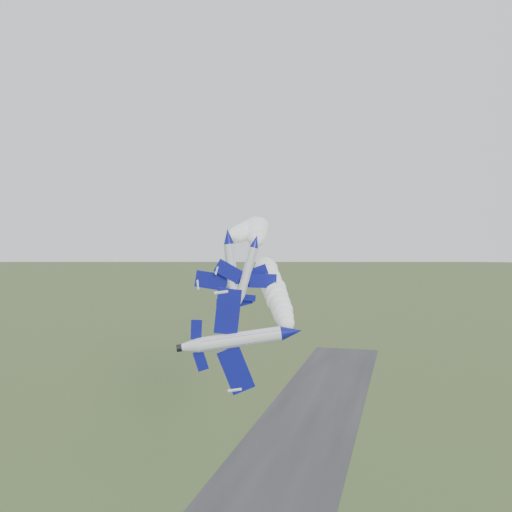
# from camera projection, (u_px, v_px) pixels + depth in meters

# --- Properties ---
(runway) EXTENTS (24.00, 260.00, 0.04)m
(runway) POSITION_uv_depth(u_px,v_px,m) (272.00, 490.00, 99.88)
(runway) COLOR #292A2C
(runway) RESTS_ON ground
(jet_lead) EXTENTS (5.39, 12.89, 10.76)m
(jet_lead) POSITION_uv_depth(u_px,v_px,m) (292.00, 332.00, 58.94)
(jet_lead) COLOR silver
(smoke_trail_jet_lead) EXTENTS (20.24, 53.22, 4.43)m
(smoke_trail_jet_lead) POSITION_uv_depth(u_px,v_px,m) (274.00, 289.00, 89.63)
(smoke_trail_jet_lead) COLOR silver
(jet_pair_left) EXTENTS (11.37, 13.41, 3.37)m
(jet_pair_left) POSITION_uv_depth(u_px,v_px,m) (228.00, 236.00, 85.49)
(jet_pair_left) COLOR silver
(smoke_trail_jet_pair_left) EXTENTS (17.52, 60.90, 4.88)m
(smoke_trail_jet_pair_left) POSITION_uv_depth(u_px,v_px,m) (245.00, 232.00, 119.55)
(smoke_trail_jet_pair_left) COLOR silver
(jet_pair_right) EXTENTS (9.32, 11.28, 3.50)m
(jet_pair_right) POSITION_uv_depth(u_px,v_px,m) (256.00, 241.00, 84.88)
(jet_pair_right) COLOR silver
(smoke_trail_jet_pair_right) EXTENTS (18.90, 54.10, 5.53)m
(smoke_trail_jet_pair_right) POSITION_uv_depth(u_px,v_px,m) (256.00, 233.00, 114.32)
(smoke_trail_jet_pair_right) COLOR silver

